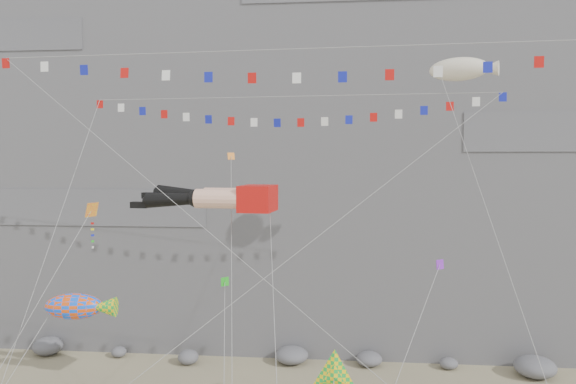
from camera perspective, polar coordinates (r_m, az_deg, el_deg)
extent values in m
cube|color=slate|center=(58.65, 1.76, 12.22)|extent=(80.00, 28.00, 50.00)
cube|color=red|center=(31.30, -3.08, -0.65)|extent=(2.03, 2.63, 1.46)
cylinder|color=#F0B295|center=(31.21, -7.20, -0.69)|extent=(2.56, 1.31, 1.08)
sphere|color=black|center=(31.62, -9.32, -0.65)|extent=(0.99, 0.99, 0.99)
cone|color=black|center=(32.16, -11.75, -0.76)|extent=(3.02, 1.18, 1.00)
cube|color=black|center=(33.00, -14.88, -1.28)|extent=(0.99, 0.52, 0.36)
cylinder|color=#F0B295|center=(32.59, -6.39, -0.51)|extent=(2.56, 1.31, 1.08)
sphere|color=black|center=(32.98, -8.43, -0.48)|extent=(0.99, 0.99, 0.99)
cone|color=black|center=(33.49, -10.78, -0.21)|extent=(3.04, 1.19, 1.08)
cube|color=black|center=(34.28, -13.81, -0.35)|extent=(0.99, 0.52, 0.36)
cylinder|color=gray|center=(26.61, -1.98, -16.46)|extent=(0.03, 0.03, 18.46)
cylinder|color=gray|center=(31.41, -13.58, -7.61)|extent=(0.03, 0.03, 27.70)
cylinder|color=gray|center=(26.82, 14.62, -7.75)|extent=(0.03, 0.03, 24.72)
cylinder|color=gray|center=(31.02, -26.50, -14.44)|extent=(0.03, 0.03, 16.19)
cylinder|color=gray|center=(30.67, 22.27, -6.66)|extent=(0.03, 0.03, 25.03)
cylinder|color=gray|center=(29.16, -5.74, -12.24)|extent=(0.03, 0.03, 21.30)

